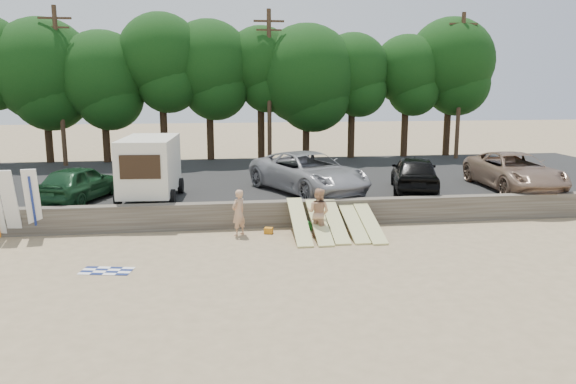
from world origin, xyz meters
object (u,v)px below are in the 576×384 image
(car_2, at_px, (309,172))
(beachgoer_a, at_px, (239,213))
(box_trailer, at_px, (150,165))
(car_1, at_px, (79,183))
(cooler, at_px, (306,226))
(car_4, at_px, (515,171))
(beachgoer_b, at_px, (318,212))
(car_3, at_px, (414,173))

(car_2, bearing_deg, beachgoer_a, -152.77)
(car_2, relative_size, beachgoer_a, 3.73)
(box_trailer, xyz_separation_m, car_2, (6.75, 0.73, -0.56))
(car_1, bearing_deg, box_trailer, -162.24)
(beachgoer_a, distance_m, cooler, 2.66)
(car_2, height_order, car_4, car_2)
(car_4, relative_size, beachgoer_b, 3.32)
(beachgoer_a, height_order, beachgoer_b, beachgoer_b)
(box_trailer, bearing_deg, car_1, -178.04)
(car_2, height_order, beachgoer_a, car_2)
(car_1, distance_m, beachgoer_b, 10.07)
(car_1, relative_size, beachgoer_b, 2.46)
(car_1, bearing_deg, beachgoer_a, 169.92)
(cooler, bearing_deg, car_3, 12.68)
(beachgoer_b, xyz_separation_m, cooler, (-0.30, 0.90, -0.73))
(beachgoer_a, relative_size, beachgoer_b, 0.95)
(box_trailer, height_order, car_1, box_trailer)
(car_1, xyz_separation_m, car_2, (9.62, 0.63, 0.14))
(car_1, bearing_deg, car_4, -160.03)
(cooler, bearing_deg, beachgoer_a, 168.86)
(car_3, bearing_deg, beachgoer_b, 55.80)
(car_1, relative_size, car_2, 0.69)
(car_4, xyz_separation_m, cooler, (-10.15, -3.33, -1.36))
(box_trailer, distance_m, car_3, 11.46)
(box_trailer, xyz_separation_m, cooler, (5.98, -3.15, -1.98))
(car_1, distance_m, car_3, 14.32)
(car_2, xyz_separation_m, beachgoer_b, (-0.46, -4.78, -0.69))
(car_1, xyz_separation_m, cooler, (8.86, -3.25, -1.29))
(box_trailer, relative_size, car_3, 0.88)
(box_trailer, distance_m, car_4, 16.15)
(car_1, height_order, car_4, car_4)
(car_1, distance_m, cooler, 9.52)
(car_2, bearing_deg, beachgoer_b, -120.44)
(beachgoer_a, xyz_separation_m, beachgoer_b, (2.84, -0.53, 0.04))
(car_3, distance_m, beachgoer_a, 8.88)
(box_trailer, xyz_separation_m, beachgoer_a, (3.45, -3.52, -1.30))
(car_3, bearing_deg, box_trailer, 17.16)
(box_trailer, xyz_separation_m, car_1, (-2.87, 0.10, -0.70))
(beachgoer_a, bearing_deg, box_trailer, -89.67)
(beachgoer_a, bearing_deg, beachgoer_b, 125.37)
(box_trailer, bearing_deg, car_2, 10.09)
(car_3, xyz_separation_m, beachgoer_b, (-5.16, -4.33, -0.62))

